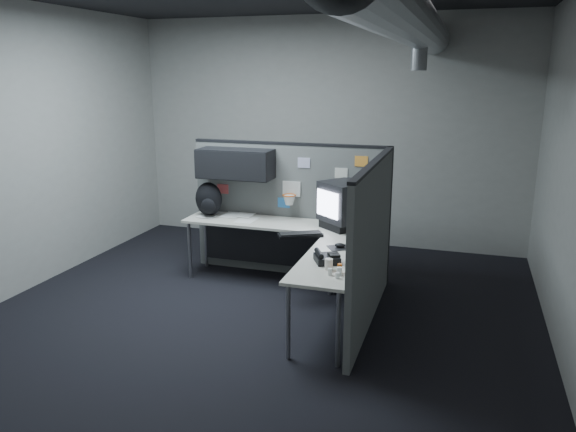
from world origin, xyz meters
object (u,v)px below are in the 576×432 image
(desk, at_px, (293,241))
(keyboard, at_px, (300,235))
(phone, at_px, (326,258))
(backpack, at_px, (209,200))
(monitor, at_px, (345,204))

(desk, height_order, keyboard, keyboard)
(phone, bearing_deg, backpack, 128.24)
(monitor, height_order, backpack, monitor)
(phone, bearing_deg, keyboard, 105.82)
(phone, xyz_separation_m, backpack, (-1.78, 1.24, 0.16))
(backpack, bearing_deg, monitor, -3.90)
(backpack, bearing_deg, desk, -17.77)
(desk, bearing_deg, monitor, 28.68)
(keyboard, bearing_deg, phone, -40.97)
(monitor, xyz_separation_m, keyboard, (-0.37, -0.48, -0.25))
(monitor, distance_m, backpack, 1.69)
(monitor, xyz_separation_m, phone, (0.09, -1.21, -0.23))
(keyboard, height_order, phone, phone)
(monitor, relative_size, keyboard, 1.30)
(monitor, height_order, keyboard, monitor)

